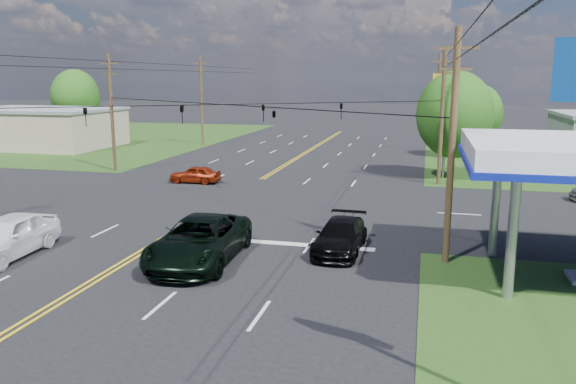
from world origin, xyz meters
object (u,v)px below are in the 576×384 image
(retail_nw, at_px, (40,129))
(pole_right_far, at_px, (438,102))
(pole_se, at_px, (452,145))
(pickup_white, at_px, (7,236))
(tree_far_l, at_px, (75,97))
(pole_left_far, at_px, (202,100))
(pole_nw, at_px, (112,111))
(tree_right_a, at_px, (455,115))
(pole_ne, at_px, (442,116))
(pickup_dkgreen, at_px, (199,240))
(tree_right_b, at_px, (476,114))
(suv_black, at_px, (340,236))

(retail_nw, xyz_separation_m, pole_right_far, (43.00, 6.00, 3.17))
(pole_se, relative_size, pickup_white, 1.78)
(pickup_white, bearing_deg, retail_nw, 122.48)
(pole_se, distance_m, tree_far_l, 60.88)
(pole_left_far, bearing_deg, tree_far_l, 168.11)
(pole_right_far, bearing_deg, pole_nw, -143.84)
(pole_se, height_order, pickup_white, pole_se)
(pole_nw, bearing_deg, tree_right_a, 6.34)
(pole_right_far, xyz_separation_m, pickup_white, (-18.26, -40.67, -4.26))
(retail_nw, height_order, pole_se, pole_se)
(pole_ne, xyz_separation_m, pickup_dkgreen, (-10.00, -20.33, -3.99))
(pickup_dkgreen, bearing_deg, pole_nw, 125.40)
(retail_nw, bearing_deg, tree_far_l, 101.31)
(tree_right_a, distance_m, pickup_white, 31.55)
(retail_nw, height_order, tree_right_b, tree_right_b)
(pole_se, relative_size, pickup_dkgreen, 1.43)
(pole_nw, xyz_separation_m, pole_left_far, (0.00, 19.00, 0.25))
(tree_right_b, relative_size, tree_far_l, 0.81)
(tree_right_b, relative_size, pickup_white, 1.33)
(tree_right_b, xyz_separation_m, tree_far_l, (-48.50, 8.00, 0.98))
(retail_nw, distance_m, tree_right_a, 45.21)
(retail_nw, height_order, pole_left_far, pole_left_far)
(pole_ne, bearing_deg, pole_se, -90.00)
(tree_far_l, xyz_separation_m, pickup_white, (26.74, -44.67, -4.28))
(pole_nw, bearing_deg, pole_right_far, 36.16)
(pole_right_far, height_order, tree_right_a, pole_right_far)
(tree_right_b, bearing_deg, retail_nw, -177.54)
(retail_nw, height_order, pickup_white, retail_nw)
(tree_right_a, bearing_deg, pole_nw, -173.66)
(tree_right_a, distance_m, tree_right_b, 12.27)
(pole_right_far, bearing_deg, tree_right_b, -48.81)
(pole_right_far, height_order, tree_far_l, pole_right_far)
(pole_right_far, relative_size, pickup_white, 1.87)
(pickup_dkgreen, xyz_separation_m, suv_black, (5.50, 2.83, -0.22))
(retail_nw, distance_m, pole_right_far, 43.53)
(tree_right_b, bearing_deg, pole_left_far, 172.28)
(tree_right_b, xyz_separation_m, suv_black, (-8.00, -32.50, -3.52))
(retail_nw, xyz_separation_m, pole_left_far, (17.00, 6.00, 3.17))
(retail_nw, distance_m, pickup_dkgreen, 46.91)
(tree_right_b, xyz_separation_m, pickup_white, (-21.76, -36.67, -3.31))
(pole_left_far, relative_size, tree_right_a, 1.22)
(retail_nw, height_order, tree_right_a, tree_right_a)
(retail_nw, xyz_separation_m, pickup_dkgreen, (33.00, -33.33, -1.08))
(tree_right_a, relative_size, tree_right_b, 1.15)
(pole_ne, distance_m, pole_right_far, 19.00)
(tree_far_l, bearing_deg, pickup_white, -59.10)
(retail_nw, relative_size, pole_nw, 1.68)
(pole_nw, distance_m, pickup_dkgreen, 26.18)
(retail_nw, bearing_deg, pole_right_far, 7.94)
(pole_nw, distance_m, suv_black, 28.04)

